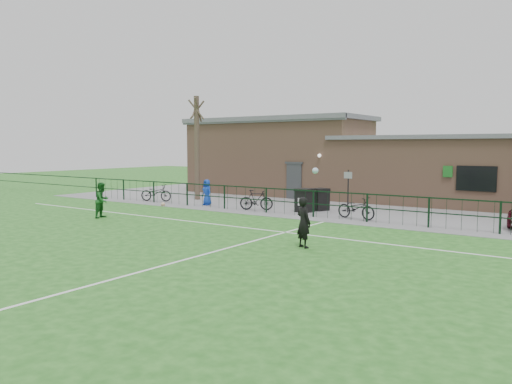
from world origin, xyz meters
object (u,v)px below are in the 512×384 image
Objects in this scene: wheelie_bin_right at (305,201)px; sign_post at (348,191)px; ball_ground at (163,204)px; spectator_child at (207,192)px; bicycle_c at (156,193)px; bare_tree at (197,148)px; outfield_player at (102,200)px; bicycle_d at (256,200)px; bicycle_e at (356,208)px; wheelie_bin_left at (320,200)px.

wheelie_bin_right is 2.07m from sign_post.
spectator_child is at bearing 43.65° from ball_ground.
wheelie_bin_right reaches higher than bicycle_c.
bare_tree is 8.34m from outfield_player.
sign_post reaches higher than bicycle_d.
bicycle_c is (-9.20, -0.77, -0.03)m from wheelie_bin_right.
outfield_player is (-9.34, -5.90, 0.28)m from bicycle_e.
bicycle_c is at bearing -160.33° from spectator_child.
wheelie_bin_left is (8.20, -0.36, -2.49)m from bare_tree.
wheelie_bin_left is at bearing -57.19° from outfield_player.
bicycle_d is at bearing 98.83° from bicycle_e.
bare_tree is 4.51m from ball_ground.
bare_tree is 4.41× the size of spectator_child.
bare_tree reaches higher than bicycle_d.
spectator_child is at bearing -107.68° from bicycle_c.
sign_post is 4.43m from bicycle_d.
bicycle_d is at bearing 15.72° from ball_ground.
bicycle_d reaches higher than ball_ground.
sign_post is (1.76, 0.97, 0.49)m from wheelie_bin_right.
bare_tree is 3.00× the size of sign_post.
bare_tree reaches higher than spectator_child.
wheelie_bin_left is 8.17m from ball_ground.
sign_post reaches higher than ball_ground.
bare_tree is 3.29× the size of bicycle_c.
sign_post is 1.28× the size of outfield_player.
bicycle_d is at bearing 13.16° from spectator_child.
bicycle_d is at bearing -125.05° from wheelie_bin_left.
sign_post is 9.59× the size of ball_ground.
bicycle_d reaches higher than bicycle_c.
bicycle_d is at bearing -19.70° from bare_tree.
bicycle_e is at bearing 7.83° from ball_ground.
bare_tree is at bearing 46.06° from bicycle_d.
wheelie_bin_left is at bearing 21.82° from ball_ground.
wheelie_bin_right is 4.91× the size of ball_ground.
bare_tree reaches higher than sign_post.
bare_tree is 9.85m from sign_post.
outfield_player is (-4.13, -5.90, 0.26)m from bicycle_d.
ball_ground is (-4.96, -1.40, -0.41)m from bicycle_d.
sign_post is 1.10× the size of bicycle_c.
outfield_player is 7.47× the size of ball_ground.
spectator_child is at bearing 97.60° from bicycle_e.
wheelie_bin_left is 3.07m from bicycle_e.
bicycle_d is at bearing -110.81° from bicycle_c.
bare_tree is at bearing 88.33° from bicycle_e.
wheelie_bin_left reaches higher than ball_ground.
wheelie_bin_left is 0.96× the size of wheelie_bin_right.
sign_post is at bearing -91.42° from bicycle_d.
bare_tree reaches higher than wheelie_bin_left.
bicycle_c is 1.11× the size of bicycle_d.
spectator_child is at bearing -143.32° from wheelie_bin_left.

